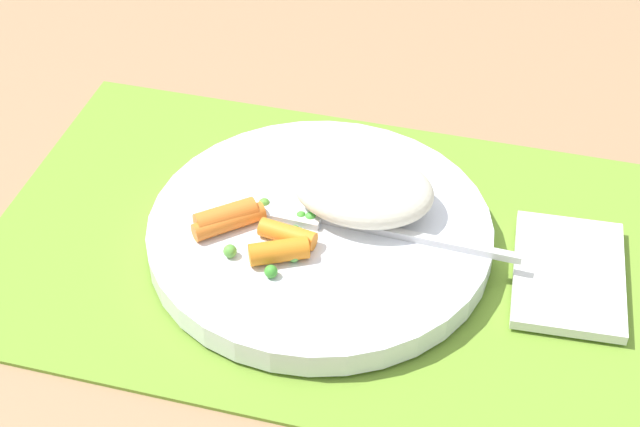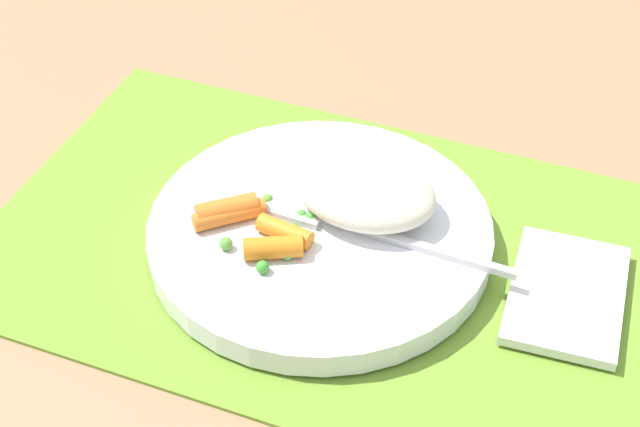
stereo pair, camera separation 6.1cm
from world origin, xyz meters
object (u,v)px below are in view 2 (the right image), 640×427
fork (360,232)px  napkin (567,294)px  carrot_portion (250,224)px  plate (320,233)px  rice_mound (366,192)px

fork → napkin: (-0.15, -0.01, -0.02)m
carrot_portion → plate: bearing=-148.4°
napkin → rice_mound: bearing=-5.6°
carrot_portion → napkin: bearing=-170.6°
fork → napkin: 0.15m
plate → fork: 0.03m
rice_mound → napkin: (-0.16, 0.02, -0.03)m
plate → rice_mound: (-0.03, -0.03, 0.03)m
rice_mound → napkin: rice_mound is taller
plate → rice_mound: bearing=-135.8°
carrot_portion → napkin: 0.23m
rice_mound → napkin: bearing=174.4°
fork → carrot_portion: bearing=18.9°
carrot_portion → napkin: (-0.23, -0.04, -0.02)m
plate → napkin: bearing=-176.7°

